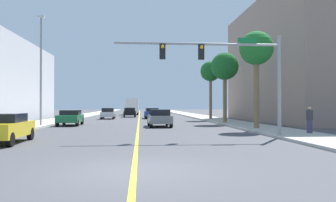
{
  "coord_description": "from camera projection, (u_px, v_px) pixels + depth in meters",
  "views": [
    {
      "loc": [
        0.17,
        -9.34,
        1.81
      ],
      "look_at": [
        2.51,
        18.9,
        2.18
      ],
      "focal_mm": 35.89,
      "sensor_mm": 36.0,
      "label": 1
    }
  ],
  "objects": [
    {
      "name": "ground",
      "position": [
        139.0,
        117.0,
        51.13
      ],
      "size": [
        192.0,
        192.0,
        0.0
      ],
      "primitive_type": "plane",
      "color": "#47474C"
    },
    {
      "name": "sidewalk_left",
      "position": [
        76.0,
        117.0,
        50.35
      ],
      "size": [
        3.54,
        168.0,
        0.15
      ],
      "primitive_type": "cube",
      "color": "beige",
      "rests_on": "ground"
    },
    {
      "name": "sidewalk_right",
      "position": [
        200.0,
        117.0,
        51.9
      ],
      "size": [
        3.54,
        168.0,
        0.15
      ],
      "primitive_type": "cube",
      "color": "#B2ADA3",
      "rests_on": "ground"
    },
    {
      "name": "lane_marking_center",
      "position": [
        139.0,
        117.0,
        51.13
      ],
      "size": [
        0.16,
        144.0,
        0.01
      ],
      "primitive_type": "cube",
      "color": "yellow",
      "rests_on": "ground"
    },
    {
      "name": "building_right_near",
      "position": [
        320.0,
        62.0,
        38.29
      ],
      "size": [
        15.36,
        23.09,
        13.47
      ],
      "primitive_type": "cube",
      "color": "gray",
      "rests_on": "ground"
    },
    {
      "name": "traffic_signal_mast",
      "position": [
        228.0,
        62.0,
        18.73
      ],
      "size": [
        9.35,
        0.36,
        5.62
      ],
      "color": "gray",
      "rests_on": "sidewalk_right"
    },
    {
      "name": "street_lamp",
      "position": [
        41.0,
        65.0,
        28.0
      ],
      "size": [
        0.56,
        0.28,
        9.19
      ],
      "color": "gray",
      "rests_on": "sidewalk_left"
    },
    {
      "name": "palm_near",
      "position": [
        256.0,
        51.0,
        24.85
      ],
      "size": [
        2.51,
        2.51,
        7.16
      ],
      "color": "brown",
      "rests_on": "sidewalk_right"
    },
    {
      "name": "palm_mid",
      "position": [
        225.0,
        67.0,
        33.05
      ],
      "size": [
        2.71,
        2.71,
        6.88
      ],
      "color": "brown",
      "rests_on": "sidewalk_right"
    },
    {
      "name": "palm_far",
      "position": [
        210.0,
        72.0,
        41.31
      ],
      "size": [
        2.49,
        2.49,
        7.11
      ],
      "color": "brown",
      "rests_on": "sidewalk_right"
    },
    {
      "name": "car_gray",
      "position": [
        160.0,
        118.0,
        28.4
      ],
      "size": [
        1.96,
        4.04,
        1.46
      ],
      "rotation": [
        0.0,
        0.0,
        0.03
      ],
      "color": "slate",
      "rests_on": "ground"
    },
    {
      "name": "car_blue",
      "position": [
        152.0,
        113.0,
        45.84
      ],
      "size": [
        2.06,
        4.49,
        1.43
      ],
      "rotation": [
        0.0,
        0.0,
        0.05
      ],
      "color": "#1E389E",
      "rests_on": "ground"
    },
    {
      "name": "car_yellow",
      "position": [
        4.0,
        128.0,
        16.01
      ],
      "size": [
        1.9,
        4.2,
        1.42
      ],
      "rotation": [
        0.0,
        0.0,
        3.18
      ],
      "color": "gold",
      "rests_on": "ground"
    },
    {
      "name": "car_black",
      "position": [
        130.0,
        112.0,
        51.85
      ],
      "size": [
        2.02,
        4.13,
        1.43
      ],
      "rotation": [
        0.0,
        0.0,
        0.04
      ],
      "color": "black",
      "rests_on": "ground"
    },
    {
      "name": "car_green",
      "position": [
        70.0,
        117.0,
        30.16
      ],
      "size": [
        1.97,
        4.04,
        1.37
      ],
      "rotation": [
        0.0,
        0.0,
        3.17
      ],
      "color": "#196638",
      "rests_on": "ground"
    },
    {
      "name": "car_silver",
      "position": [
        108.0,
        113.0,
        44.59
      ],
      "size": [
        1.82,
        4.18,
        1.45
      ],
      "rotation": [
        0.0,
        0.0,
        0.02
      ],
      "color": "#BCBCC1",
      "rests_on": "ground"
    },
    {
      "name": "delivery_truck",
      "position": [
        132.0,
        106.0,
        65.19
      ],
      "size": [
        2.42,
        7.9,
        3.07
      ],
      "rotation": [
        0.0,
        0.0,
        0.0
      ],
      "color": "silver",
      "rests_on": "ground"
    },
    {
      "name": "pedestrian",
      "position": [
        310.0,
        120.0,
        20.11
      ],
      "size": [
        0.38,
        0.38,
        1.58
      ],
      "rotation": [
        0.0,
        0.0,
        0.88
      ],
      "color": "#3F3859",
      "rests_on": "sidewalk_right"
    }
  ]
}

